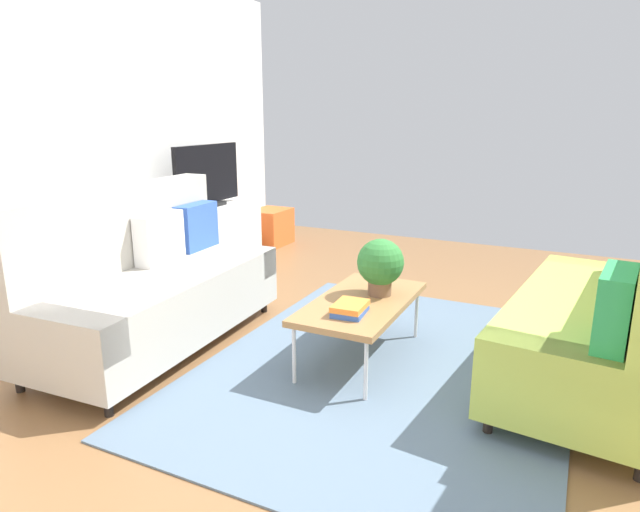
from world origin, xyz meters
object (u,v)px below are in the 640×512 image
couch_green (606,318)px  bottle_0 (185,205)px  bottle_2 (198,203)px  coffee_table (362,304)px  vase_0 (166,208)px  tv (207,177)px  table_book_0 (350,311)px  tv_console (209,236)px  potted_plant (380,264)px  storage_trunk (270,227)px  bottle_1 (192,203)px  couch_beige (151,283)px

couch_green → bottle_0: (0.78, 3.71, 0.28)m
couch_green → bottle_2: size_ratio=13.87×
coffee_table → vase_0: bearing=69.7°
tv → table_book_0: bearing=-126.4°
vase_0 → bottle_2: bearing=-13.6°
coffee_table → bottle_0: bearing=65.3°
coffee_table → bottle_0: (1.06, 2.29, 0.33)m
tv_console → bottle_0: bearing=-174.3°
vase_0 → tv_console: bearing=-4.9°
tv_console → table_book_0: (-1.73, -2.36, 0.12)m
tv_console → potted_plant: 2.76m
bottle_2 → storage_trunk: bearing=-2.6°
table_book_0 → couch_green: bearing=-68.6°
bottle_2 → coffee_table: bearing=-118.7°
couch_green → storage_trunk: size_ratio=3.81×
table_book_0 → bottle_0: size_ratio=1.50×
potted_plant → bottle_1: (1.01, 2.36, 0.09)m
storage_trunk → coffee_table: bearing=-138.9°
tv → bottle_0: 0.47m
bottle_0 → vase_0: bearing=153.0°
tv_console → bottle_0: bottle_0 is taller
tv_console → bottle_1: bottle_1 is taller
couch_green → bottle_0: couch_green is taller
potted_plant → bottle_0: (0.91, 2.36, 0.09)m
coffee_table → potted_plant: potted_plant is taller
bottle_1 → bottle_2: size_ratio=1.11×
potted_plant → table_book_0: potted_plant is taller
coffee_table → vase_0: 2.56m
coffee_table → table_book_0: table_book_0 is taller
storage_trunk → table_book_0: 3.63m
tv_console → table_book_0: tv_console is taller
coffee_table → storage_trunk: 3.40m
couch_beige → tv_console: bearing=-156.6°
bottle_2 → vase_0: bearing=166.4°
bottle_2 → tv: bearing=5.5°
vase_0 → bottle_0: bearing=-27.0°
tv → bottle_1: size_ratio=6.30×
tv_console → potted_plant: size_ratio=3.69×
couch_beige → tv_console: size_ratio=1.39×
storage_trunk → vase_0: (-1.68, 0.15, 0.49)m
couch_beige → couch_green: 2.92m
potted_plant → vase_0: 2.56m
couch_green → tv_console: couch_green is taller
potted_plant → bottle_2: (1.11, 2.36, 0.08)m
couch_beige → couch_green: size_ratio=0.98×
bottle_1 → bottle_2: (0.09, 0.00, -0.01)m
bottle_1 → couch_beige: bearing=-150.6°
bottle_0 → bottle_2: bottle_0 is taller
tv → storage_trunk: 1.32m
coffee_table → tv: 2.79m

